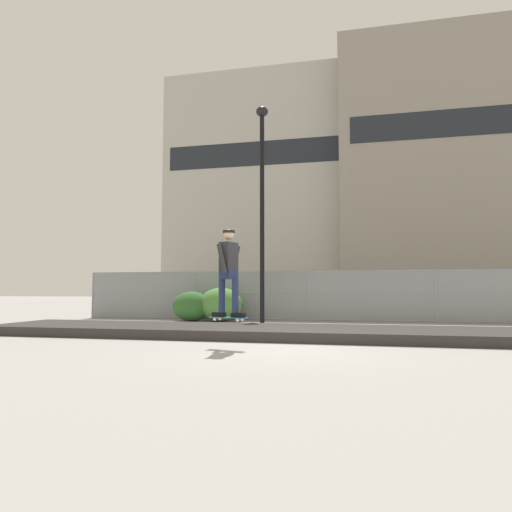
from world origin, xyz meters
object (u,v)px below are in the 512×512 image
(shrub_left, at_px, (192,306))
(shrub_center, at_px, (221,305))
(skateboard, at_px, (228,318))
(parked_car_near, at_px, (190,297))
(street_lamp, at_px, (262,189))
(skater, at_px, (229,267))

(shrub_left, xyz_separation_m, shrub_center, (1.07, 0.12, 0.07))
(skateboard, distance_m, parked_car_near, 11.15)
(street_lamp, height_order, shrub_left, street_lamp)
(skateboard, distance_m, skater, 0.99)
(parked_car_near, bearing_deg, skater, -65.36)
(street_lamp, xyz_separation_m, shrub_left, (-2.65, 0.12, -4.19))
(street_lamp, bearing_deg, shrub_left, 177.39)
(parked_car_near, height_order, shrub_center, parked_car_near)
(skateboard, distance_m, shrub_left, 7.72)
(skater, height_order, parked_car_near, skater)
(street_lamp, distance_m, shrub_center, 4.42)
(street_lamp, distance_m, shrub_left, 4.96)
(parked_car_near, bearing_deg, street_lamp, -40.00)
(parked_car_near, relative_size, shrub_center, 2.85)
(street_lamp, height_order, parked_car_near, street_lamp)
(parked_car_near, xyz_separation_m, shrub_left, (1.29, -3.18, -0.30))
(skateboard, xyz_separation_m, parked_car_near, (-4.65, 10.14, 0.24))
(street_lamp, relative_size, parked_car_near, 1.72)
(skateboard, bearing_deg, skater, -153.43)
(street_lamp, xyz_separation_m, parked_car_near, (-3.94, 3.30, -3.89))
(skateboard, relative_size, parked_car_near, 0.18)
(skateboard, bearing_deg, parked_car_near, 114.64)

